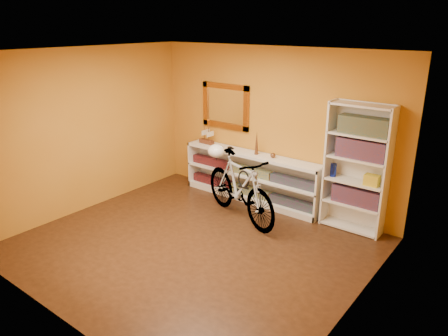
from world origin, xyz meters
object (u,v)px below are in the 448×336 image
Objects in this scene: bicycle at (240,187)px; helmet at (216,151)px; console_unit at (251,177)px; bookcase at (356,169)px.

bicycle is 0.80m from helmet.
console_unit is at bearing 52.40° from helmet.
bicycle reaches higher than console_unit.
bicycle is (-1.52, -0.75, -0.42)m from bookcase.
helmet is (-2.17, -0.51, -0.01)m from bookcase.
helmet is at bearing -127.60° from console_unit.
console_unit is 1.88m from bookcase.
bicycle reaches higher than helmet.
bookcase is 1.75m from bicycle.
bookcase reaches higher than bicycle.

